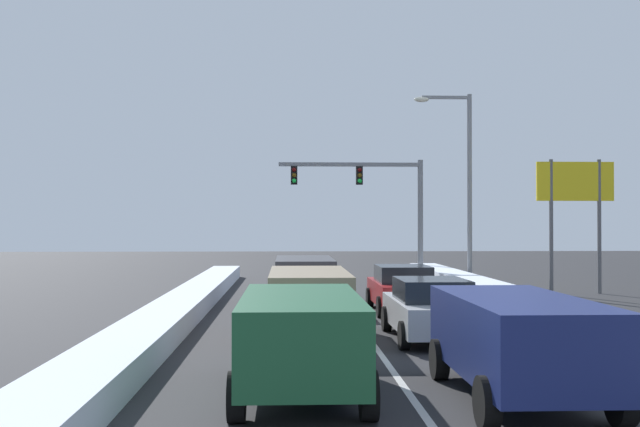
{
  "coord_description": "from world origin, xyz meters",
  "views": [
    {
      "loc": [
        -2.05,
        -5.78,
        2.87
      ],
      "look_at": [
        -0.81,
        23.39,
        3.25
      ],
      "focal_mm": 43.17,
      "sensor_mm": 36.0,
      "label": 1
    }
  ],
  "objects_px": {
    "traffic_light_gantry": "(376,192)",
    "suv_navy_right_lane_nearest": "(518,338)",
    "suv_tan_center_lane_second": "(309,297)",
    "street_lamp_right_mid": "(462,172)",
    "sedan_silver_right_lane_second": "(431,309)",
    "suv_green_center_lane_nearest": "(301,335)",
    "suv_charcoal_center_lane_third": "(304,277)",
    "sedan_red_right_lane_third": "(402,288)",
    "roadside_sign_right": "(575,196)"
  },
  "relations": [
    {
      "from": "sedan_silver_right_lane_second",
      "to": "street_lamp_right_mid",
      "type": "xyz_separation_m",
      "value": [
        4.44,
        15.89,
        4.45
      ]
    },
    {
      "from": "suv_tan_center_lane_second",
      "to": "traffic_light_gantry",
      "type": "bearing_deg",
      "value": 78.74
    },
    {
      "from": "suv_green_center_lane_nearest",
      "to": "street_lamp_right_mid",
      "type": "distance_m",
      "value": 23.63
    },
    {
      "from": "suv_navy_right_lane_nearest",
      "to": "street_lamp_right_mid",
      "type": "xyz_separation_m",
      "value": [
        4.23,
        22.39,
        4.2
      ]
    },
    {
      "from": "suv_charcoal_center_lane_third",
      "to": "sedan_silver_right_lane_second",
      "type": "bearing_deg",
      "value": -69.32
    },
    {
      "from": "sedan_red_right_lane_third",
      "to": "traffic_light_gantry",
      "type": "relative_size",
      "value": 0.6
    },
    {
      "from": "suv_green_center_lane_nearest",
      "to": "suv_navy_right_lane_nearest",
      "type": "bearing_deg",
      "value": -7.66
    },
    {
      "from": "sedan_silver_right_lane_second",
      "to": "suv_tan_center_lane_second",
      "type": "distance_m",
      "value": 3.05
    },
    {
      "from": "traffic_light_gantry",
      "to": "roadside_sign_right",
      "type": "distance_m",
      "value": 11.42
    },
    {
      "from": "suv_navy_right_lane_nearest",
      "to": "suv_charcoal_center_lane_third",
      "type": "xyz_separation_m",
      "value": [
        -3.16,
        14.31,
        0.0
      ]
    },
    {
      "from": "suv_tan_center_lane_second",
      "to": "roadside_sign_right",
      "type": "distance_m",
      "value": 16.41
    },
    {
      "from": "suv_charcoal_center_lane_third",
      "to": "street_lamp_right_mid",
      "type": "distance_m",
      "value": 11.73
    },
    {
      "from": "suv_tan_center_lane_second",
      "to": "suv_charcoal_center_lane_third",
      "type": "relative_size",
      "value": 1.0
    },
    {
      "from": "sedan_silver_right_lane_second",
      "to": "roadside_sign_right",
      "type": "xyz_separation_m",
      "value": [
        8.25,
        12.11,
        3.25
      ]
    },
    {
      "from": "suv_navy_right_lane_nearest",
      "to": "suv_tan_center_lane_second",
      "type": "relative_size",
      "value": 1.0
    },
    {
      "from": "suv_charcoal_center_lane_third",
      "to": "traffic_light_gantry",
      "type": "distance_m",
      "value": 14.21
    },
    {
      "from": "sedan_red_right_lane_third",
      "to": "street_lamp_right_mid",
      "type": "distance_m",
      "value": 11.69
    },
    {
      "from": "street_lamp_right_mid",
      "to": "suv_tan_center_lane_second",
      "type": "bearing_deg",
      "value": -115.85
    },
    {
      "from": "sedan_silver_right_lane_second",
      "to": "suv_charcoal_center_lane_third",
      "type": "xyz_separation_m",
      "value": [
        -2.95,
        7.81,
        0.25
      ]
    },
    {
      "from": "sedan_red_right_lane_third",
      "to": "traffic_light_gantry",
      "type": "xyz_separation_m",
      "value": [
        0.88,
        15.03,
        3.73
      ]
    },
    {
      "from": "suv_tan_center_lane_second",
      "to": "suv_charcoal_center_lane_third",
      "type": "bearing_deg",
      "value": 89.61
    },
    {
      "from": "sedan_silver_right_lane_second",
      "to": "suv_navy_right_lane_nearest",
      "type": "bearing_deg",
      "value": -88.13
    },
    {
      "from": "traffic_light_gantry",
      "to": "roadside_sign_right",
      "type": "xyz_separation_m",
      "value": [
        7.17,
        -8.88,
        -0.48
      ]
    },
    {
      "from": "suv_green_center_lane_nearest",
      "to": "suv_tan_center_lane_second",
      "type": "distance_m",
      "value": 6.57
    },
    {
      "from": "traffic_light_gantry",
      "to": "street_lamp_right_mid",
      "type": "distance_m",
      "value": 6.15
    },
    {
      "from": "suv_tan_center_lane_second",
      "to": "suv_charcoal_center_lane_third",
      "type": "xyz_separation_m",
      "value": [
        0.05,
        7.28,
        0.0
      ]
    },
    {
      "from": "suv_green_center_lane_nearest",
      "to": "roadside_sign_right",
      "type": "distance_m",
      "value": 21.72
    },
    {
      "from": "suv_tan_center_lane_second",
      "to": "street_lamp_right_mid",
      "type": "relative_size",
      "value": 0.56
    },
    {
      "from": "street_lamp_right_mid",
      "to": "suv_green_center_lane_nearest",
      "type": "bearing_deg",
      "value": -109.49
    },
    {
      "from": "roadside_sign_right",
      "to": "suv_navy_right_lane_nearest",
      "type": "bearing_deg",
      "value": -113.34
    },
    {
      "from": "suv_navy_right_lane_nearest",
      "to": "street_lamp_right_mid",
      "type": "distance_m",
      "value": 23.17
    },
    {
      "from": "suv_navy_right_lane_nearest",
      "to": "traffic_light_gantry",
      "type": "xyz_separation_m",
      "value": [
        0.86,
        27.49,
        3.48
      ]
    },
    {
      "from": "sedan_silver_right_lane_second",
      "to": "suv_tan_center_lane_second",
      "type": "xyz_separation_m",
      "value": [
        -3.0,
        0.53,
        0.25
      ]
    },
    {
      "from": "suv_green_center_lane_nearest",
      "to": "suv_tan_center_lane_second",
      "type": "bearing_deg",
      "value": 87.23
    },
    {
      "from": "sedan_silver_right_lane_second",
      "to": "suv_tan_center_lane_second",
      "type": "relative_size",
      "value": 0.92
    },
    {
      "from": "suv_green_center_lane_nearest",
      "to": "traffic_light_gantry",
      "type": "bearing_deg",
      "value": 80.77
    },
    {
      "from": "suv_tan_center_lane_second",
      "to": "sedan_silver_right_lane_second",
      "type": "bearing_deg",
      "value": -10.02
    },
    {
      "from": "suv_tan_center_lane_second",
      "to": "street_lamp_right_mid",
      "type": "height_order",
      "value": "street_lamp_right_mid"
    },
    {
      "from": "suv_green_center_lane_nearest",
      "to": "suv_tan_center_lane_second",
      "type": "relative_size",
      "value": 1.0
    },
    {
      "from": "street_lamp_right_mid",
      "to": "roadside_sign_right",
      "type": "bearing_deg",
      "value": -44.81
    },
    {
      "from": "street_lamp_right_mid",
      "to": "sedan_silver_right_lane_second",
      "type": "bearing_deg",
      "value": -105.63
    },
    {
      "from": "suv_navy_right_lane_nearest",
      "to": "sedan_silver_right_lane_second",
      "type": "height_order",
      "value": "suv_navy_right_lane_nearest"
    },
    {
      "from": "sedan_silver_right_lane_second",
      "to": "suv_green_center_lane_nearest",
      "type": "xyz_separation_m",
      "value": [
        -3.31,
        -6.03,
        0.25
      ]
    },
    {
      "from": "suv_navy_right_lane_nearest",
      "to": "sedan_red_right_lane_third",
      "type": "height_order",
      "value": "suv_navy_right_lane_nearest"
    },
    {
      "from": "suv_navy_right_lane_nearest",
      "to": "suv_tan_center_lane_second",
      "type": "xyz_separation_m",
      "value": [
        -3.21,
        7.04,
        0.0
      ]
    },
    {
      "from": "suv_green_center_lane_nearest",
      "to": "street_lamp_right_mid",
      "type": "xyz_separation_m",
      "value": [
        7.76,
        21.92,
        4.2
      ]
    },
    {
      "from": "suv_charcoal_center_lane_third",
      "to": "roadside_sign_right",
      "type": "height_order",
      "value": "roadside_sign_right"
    },
    {
      "from": "sedan_silver_right_lane_second",
      "to": "suv_green_center_lane_nearest",
      "type": "distance_m",
      "value": 6.89
    },
    {
      "from": "traffic_light_gantry",
      "to": "sedan_silver_right_lane_second",
      "type": "bearing_deg",
      "value": -92.94
    },
    {
      "from": "traffic_light_gantry",
      "to": "suv_navy_right_lane_nearest",
      "type": "bearing_deg",
      "value": -91.8
    }
  ]
}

